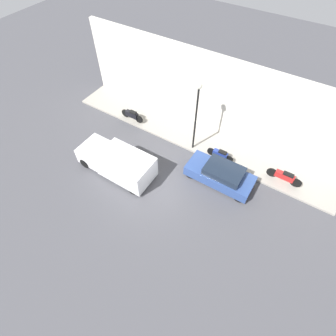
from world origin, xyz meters
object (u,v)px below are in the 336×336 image
object	(u,v)px
motorcycle_red	(285,176)
motorcycle_blue	(220,154)
delivery_van	(117,162)
motorcycle_black	(132,115)
streetlamp	(197,107)
parked_car	(221,174)

from	to	relation	value
motorcycle_red	motorcycle_blue	world-z (taller)	motorcycle_red
motorcycle_blue	motorcycle_red	bearing A→B (deg)	-84.36
delivery_van	motorcycle_blue	distance (m)	6.72
motorcycle_red	motorcycle_black	bearing A→B (deg)	91.89
motorcycle_black	streetlamp	distance (m)	6.06
motorcycle_red	streetlamp	size ratio (longest dim) A/B	0.42
motorcycle_black	motorcycle_red	bearing A→B (deg)	-88.11
parked_car	streetlamp	xyz separation A→B (m)	(1.53, 2.76, 2.94)
delivery_van	streetlamp	world-z (taller)	streetlamp
motorcycle_blue	motorcycle_black	bearing A→B (deg)	89.77
delivery_van	motorcycle_red	size ratio (longest dim) A/B	2.35
motorcycle_red	motorcycle_black	xyz separation A→B (m)	(-0.38, 11.41, 0.00)
motorcycle_blue	parked_car	bearing A→B (deg)	-154.71
delivery_van	streetlamp	size ratio (longest dim) A/B	1.00
motorcycle_blue	streetlamp	xyz separation A→B (m)	(-0.05, 2.02, 3.02)
parked_car	motorcycle_black	xyz separation A→B (m)	(1.61, 8.04, -0.04)
delivery_van	streetlamp	bearing A→B (deg)	-35.79
delivery_van	parked_car	bearing A→B (deg)	-64.70
motorcycle_black	motorcycle_blue	distance (m)	7.30
parked_car	motorcycle_red	world-z (taller)	parked_car
parked_car	motorcycle_blue	size ratio (longest dim) A/B	2.26
motorcycle_red	motorcycle_blue	size ratio (longest dim) A/B	1.17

